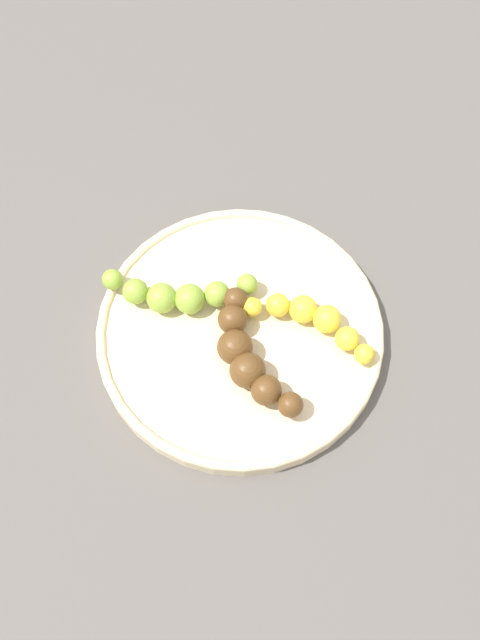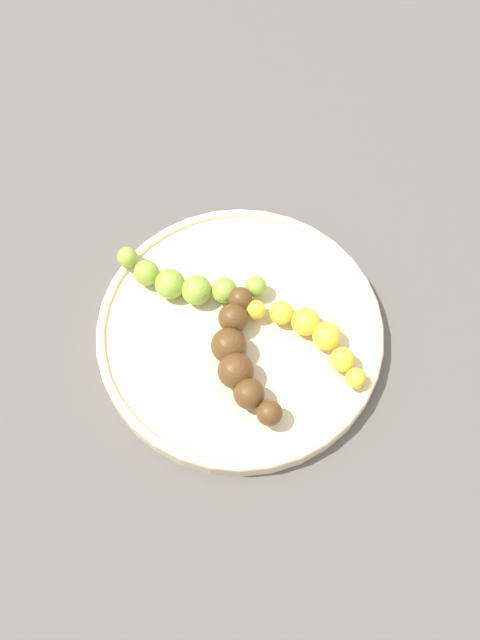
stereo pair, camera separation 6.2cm
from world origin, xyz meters
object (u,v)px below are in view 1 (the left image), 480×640
object	(u,v)px
banana_overripe	(247,356)
banana_yellow	(313,319)
fruit_bowl	(240,331)
banana_green	(176,294)

from	to	relation	value
banana_overripe	banana_yellow	size ratio (longest dim) A/B	0.92
banana_yellow	fruit_bowl	bearing A→B (deg)	118.46
fruit_bowl	banana_yellow	xyz separation A→B (m)	(0.02, -0.07, 0.02)
banana_overripe	banana_green	size ratio (longest dim) A/B	0.82
banana_overripe	banana_green	world-z (taller)	banana_overripe
banana_green	banana_yellow	bearing A→B (deg)	80.70
banana_yellow	banana_green	distance (m)	0.14
fruit_bowl	banana_overripe	world-z (taller)	banana_overripe
banana_green	fruit_bowl	bearing A→B (deg)	66.11
banana_yellow	banana_green	world-z (taller)	banana_green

